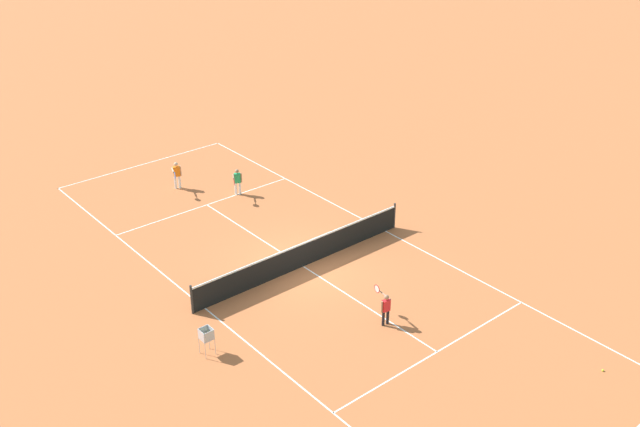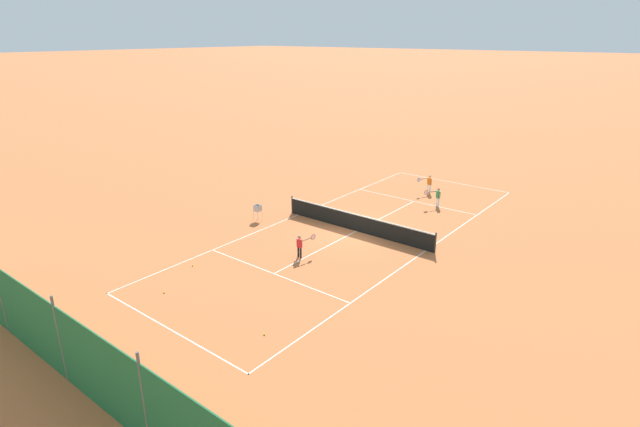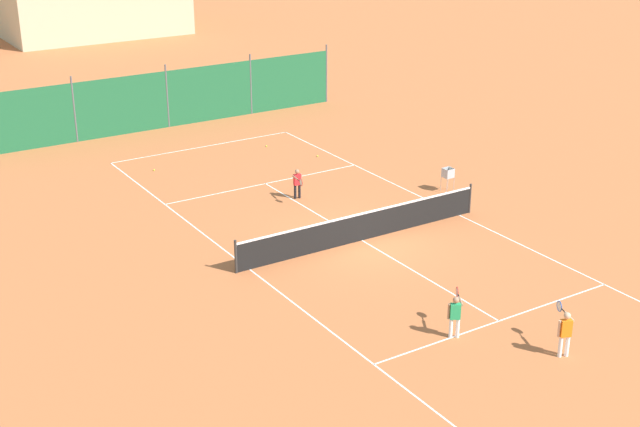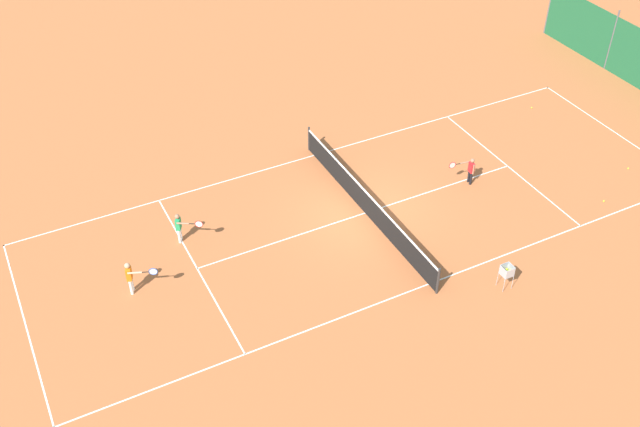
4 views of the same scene
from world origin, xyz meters
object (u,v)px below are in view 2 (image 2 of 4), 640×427
at_px(tennis_net, 357,222).
at_px(player_near_baseline, 437,196).
at_px(tennis_ball_service_box, 164,292).
at_px(tennis_ball_near_corner, 264,334).
at_px(player_near_service, 429,183).
at_px(ball_hopper, 258,209).
at_px(player_far_service, 300,244).
at_px(tennis_ball_alley_left, 193,265).

height_order(tennis_net, player_near_baseline, player_near_baseline).
distance_m(player_near_baseline, tennis_ball_service_box, 17.27).
height_order(tennis_net, tennis_ball_service_box, tennis_net).
relative_size(player_near_baseline, tennis_ball_near_corner, 17.57).
bearing_deg(tennis_net, tennis_ball_service_box, 77.59).
relative_size(player_near_service, tennis_ball_service_box, 18.49).
height_order(player_near_baseline, tennis_ball_service_box, player_near_baseline).
xyz_separation_m(tennis_net, tennis_ball_service_box, (2.30, 10.44, -0.47)).
relative_size(tennis_ball_service_box, ball_hopper, 0.07).
xyz_separation_m(player_near_baseline, tennis_ball_service_box, (3.85, 16.82, -0.65)).
bearing_deg(tennis_net, tennis_ball_near_corner, 106.58).
xyz_separation_m(tennis_net, player_far_service, (0.20, 4.35, 0.15)).
distance_m(tennis_ball_alley_left, ball_hopper, 6.35).
bearing_deg(player_near_service, tennis_ball_service_box, 83.42).
relative_size(player_far_service, player_near_service, 0.91).
distance_m(player_near_baseline, player_near_service, 2.73).
distance_m(tennis_net, player_near_baseline, 6.57).
distance_m(tennis_net, tennis_ball_alley_left, 8.82).
relative_size(tennis_net, player_near_baseline, 7.92).
xyz_separation_m(tennis_net, ball_hopper, (5.29, 2.08, 0.15)).
distance_m(player_near_service, tennis_ball_near_corner, 18.88).
height_order(tennis_ball_near_corner, ball_hopper, ball_hopper).
height_order(tennis_ball_near_corner, tennis_ball_service_box, same).
bearing_deg(player_far_service, player_near_baseline, -99.25).
bearing_deg(tennis_ball_alley_left, player_near_baseline, -108.93).
bearing_deg(player_near_service, player_far_service, 89.60).
relative_size(player_near_baseline, ball_hopper, 1.30).
xyz_separation_m(player_far_service, tennis_ball_near_corner, (-3.19, 5.71, -0.62)).
relative_size(tennis_ball_service_box, tennis_ball_alley_left, 1.00).
bearing_deg(tennis_ball_service_box, tennis_ball_alley_left, -64.16).
distance_m(tennis_ball_near_corner, tennis_ball_service_box, 5.31).
height_order(player_near_service, ball_hopper, player_near_service).
bearing_deg(tennis_net, player_near_service, -89.27).
distance_m(tennis_ball_service_box, tennis_ball_alley_left, 2.58).
bearing_deg(player_near_baseline, tennis_ball_near_corner, 95.03).
xyz_separation_m(player_far_service, ball_hopper, (5.10, -2.27, 0.00)).
relative_size(tennis_net, tennis_ball_near_corner, 139.09).
relative_size(tennis_net, ball_hopper, 10.31).
xyz_separation_m(tennis_ball_service_box, ball_hopper, (3.00, -8.36, 0.62)).
bearing_deg(tennis_ball_alley_left, player_near_service, -101.24).
xyz_separation_m(player_near_baseline, ball_hopper, (6.84, 8.46, -0.02)).
xyz_separation_m(tennis_ball_near_corner, tennis_ball_alley_left, (6.42, -1.94, 0.00)).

